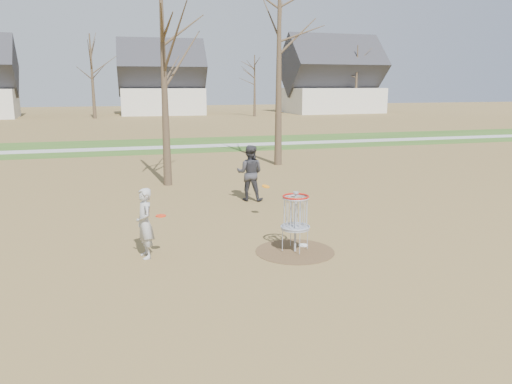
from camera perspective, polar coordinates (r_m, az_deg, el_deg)
ground at (r=11.45m, az=4.46°, el=-6.79°), size 160.00×160.00×0.00m
green_band at (r=31.60m, az=-8.68°, el=5.34°), size 160.00×8.00×0.01m
footpath at (r=30.61m, az=-8.45°, el=5.15°), size 160.00×1.50×0.01m
dirt_circle at (r=11.45m, az=4.46°, el=-6.76°), size 1.80×1.80×0.01m
player_standing at (r=11.08m, az=-12.59°, el=-3.51°), size 0.48×0.63×1.55m
player_throwing at (r=16.15m, az=-0.71°, el=2.19°), size 1.09×0.99×1.81m
disc_grounded at (r=11.82m, az=5.43°, el=-6.08°), size 0.22×0.22×0.02m
discs_in_play at (r=12.35m, az=-3.82°, el=-0.74°), size 3.34×2.82×0.11m
disc_golf_basket at (r=11.18m, az=4.54°, el=-2.36°), size 0.64×0.64×1.35m
bare_trees at (r=46.30m, az=-8.97°, el=14.11°), size 52.62×44.98×9.00m
houses_row at (r=63.23m, az=-8.41°, el=11.93°), size 56.51×10.01×7.26m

